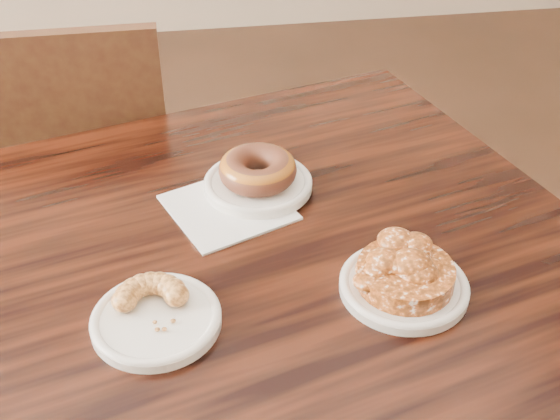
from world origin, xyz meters
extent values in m
cube|color=white|center=(0.00, -0.06, 0.75)|extent=(0.20, 0.20, 0.00)
cylinder|color=white|center=(0.05, -0.02, 0.76)|extent=(0.16, 0.16, 0.01)
cylinder|color=white|center=(-0.10, -0.28, 0.76)|extent=(0.15, 0.15, 0.01)
cylinder|color=silver|center=(0.20, -0.27, 0.76)|extent=(0.16, 0.16, 0.01)
torus|color=#976016|center=(0.05, -0.02, 0.79)|extent=(0.12, 0.12, 0.04)
camera|label=1|loc=(-0.05, -0.88, 1.35)|focal=45.00mm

